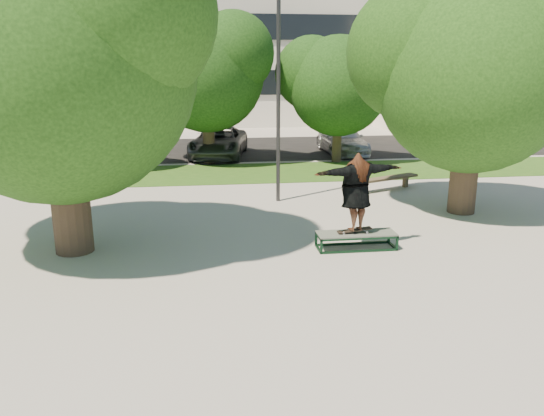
{
  "coord_description": "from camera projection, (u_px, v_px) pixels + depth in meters",
  "views": [
    {
      "loc": [
        -1.27,
        -10.79,
        4.05
      ],
      "look_at": [
        0.23,
        0.6,
        0.96
      ],
      "focal_mm": 35.0,
      "sensor_mm": 36.0,
      "label": 1
    }
  ],
  "objects": [
    {
      "name": "car_silver_a",
      "position": [
        48.0,
        136.0,
        25.66
      ],
      "size": [
        2.24,
        4.72,
        1.56
      ],
      "primitive_type": "imported",
      "rotation": [
        0.0,
        0.0,
        -0.09
      ],
      "color": "#A6A5AA",
      "rests_on": "asphalt_strip"
    },
    {
      "name": "car_silver_b",
      "position": [
        342.0,
        140.0,
        25.32
      ],
      "size": [
        1.84,
        4.43,
        1.28
      ],
      "primitive_type": "imported",
      "rotation": [
        0.0,
        0.0,
        0.01
      ],
      "color": "#B1B2B6",
      "rests_on": "asphalt_strip"
    },
    {
      "name": "office_building",
      "position": [
        188.0,
        12.0,
        39.84
      ],
      "size": [
        30.0,
        14.12,
        16.0
      ],
      "color": "beige",
      "rests_on": "ground"
    },
    {
      "name": "grass_strip",
      "position": [
        262.0,
        173.0,
        20.77
      ],
      "size": [
        30.0,
        4.0,
        0.02
      ],
      "primitive_type": "cube",
      "color": "#1D4A15",
      "rests_on": "ground"
    },
    {
      "name": "side_building",
      "position": [
        504.0,
        67.0,
        33.85
      ],
      "size": [
        15.0,
        10.0,
        8.0
      ],
      "primitive_type": "cube",
      "color": "silver",
      "rests_on": "ground"
    },
    {
      "name": "skater_rig",
      "position": [
        356.0,
        192.0,
        11.81
      ],
      "size": [
        2.25,
        1.12,
        1.84
      ],
      "rotation": [
        0.0,
        0.0,
        3.4
      ],
      "color": "white",
      "rests_on": "grind_box"
    },
    {
      "name": "bg_tree_left",
      "position": [
        61.0,
        75.0,
        20.35
      ],
      "size": [
        5.28,
        4.51,
        5.77
      ],
      "color": "#38281E",
      "rests_on": "ground"
    },
    {
      "name": "asphalt_strip",
      "position": [
        228.0,
        148.0,
        26.87
      ],
      "size": [
        40.0,
        8.0,
        0.01
      ],
      "primitive_type": "cube",
      "color": "black",
      "rests_on": "ground"
    },
    {
      "name": "ground",
      "position": [
        265.0,
        258.0,
        11.55
      ],
      "size": [
        120.0,
        120.0,
        0.0
      ],
      "primitive_type": "plane",
      "color": "#9E9A91",
      "rests_on": "ground"
    },
    {
      "name": "bench",
      "position": [
        383.0,
        180.0,
        17.72
      ],
      "size": [
        2.79,
        1.49,
        0.44
      ],
      "rotation": [
        0.0,
        0.0,
        0.41
      ],
      "color": "brown",
      "rests_on": "ground"
    },
    {
      "name": "grind_box",
      "position": [
        356.0,
        240.0,
        12.11
      ],
      "size": [
        1.8,
        0.6,
        0.38
      ],
      "color": "black",
      "rests_on": "ground"
    },
    {
      "name": "tree_left",
      "position": [
        51.0,
        47.0,
        10.91
      ],
      "size": [
        6.96,
        5.95,
        7.12
      ],
      "color": "#38281E",
      "rests_on": "ground"
    },
    {
      "name": "car_grey",
      "position": [
        219.0,
        142.0,
        24.23
      ],
      "size": [
        3.09,
        5.23,
        1.36
      ],
      "primitive_type": "imported",
      "rotation": [
        0.0,
        0.0,
        -0.18
      ],
      "color": "#525256",
      "rests_on": "asphalt_strip"
    },
    {
      "name": "lamppost",
      "position": [
        278.0,
        97.0,
        15.64
      ],
      "size": [
        0.25,
        0.15,
        6.11
      ],
      "color": "#2D2D30",
      "rests_on": "ground"
    },
    {
      "name": "tree_right",
      "position": [
        470.0,
        64.0,
        14.19
      ],
      "size": [
        6.24,
        5.33,
        6.51
      ],
      "color": "#38281E",
      "rests_on": "ground"
    },
    {
      "name": "bg_tree_mid",
      "position": [
        205.0,
        67.0,
        21.93
      ],
      "size": [
        5.76,
        4.92,
        6.24
      ],
      "color": "#38281E",
      "rests_on": "ground"
    },
    {
      "name": "car_dark",
      "position": [
        126.0,
        137.0,
        26.24
      ],
      "size": [
        2.0,
        4.03,
        1.27
      ],
      "primitive_type": "imported",
      "rotation": [
        0.0,
        0.0,
        -0.18
      ],
      "color": "black",
      "rests_on": "asphalt_strip"
    },
    {
      "name": "bg_tree_right",
      "position": [
        337.0,
        80.0,
        22.28
      ],
      "size": [
        5.04,
        4.31,
        5.43
      ],
      "color": "#38281E",
      "rests_on": "ground"
    }
  ]
}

